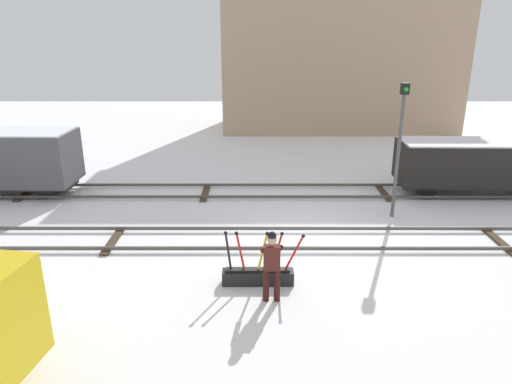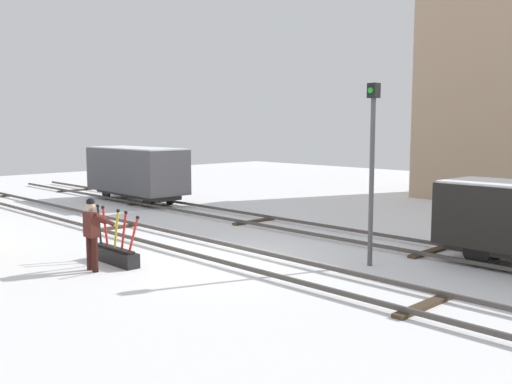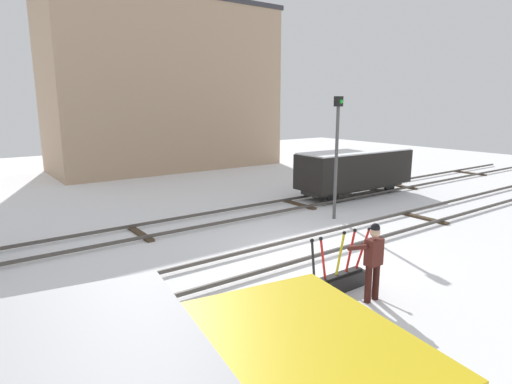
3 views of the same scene
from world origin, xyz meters
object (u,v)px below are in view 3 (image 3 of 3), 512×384
object	(u,v)px
rail_worker	(373,257)
switch_lever_frame	(336,281)
signal_post	(337,147)
freight_car_near_switch	(355,169)

from	to	relation	value
rail_worker	switch_lever_frame	bearing A→B (deg)	111.78
switch_lever_frame	rail_worker	world-z (taller)	rail_worker
rail_worker	signal_post	world-z (taller)	signal_post
switch_lever_frame	signal_post	size ratio (longest dim) A/B	0.45
switch_lever_frame	freight_car_near_switch	distance (m)	10.95
switch_lever_frame	rail_worker	distance (m)	1.11
freight_car_near_switch	switch_lever_frame	bearing A→B (deg)	-139.43
switch_lever_frame	signal_post	bearing A→B (deg)	43.62
switch_lever_frame	rail_worker	bearing A→B (deg)	-68.22
freight_car_near_switch	signal_post	bearing A→B (deg)	-146.58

